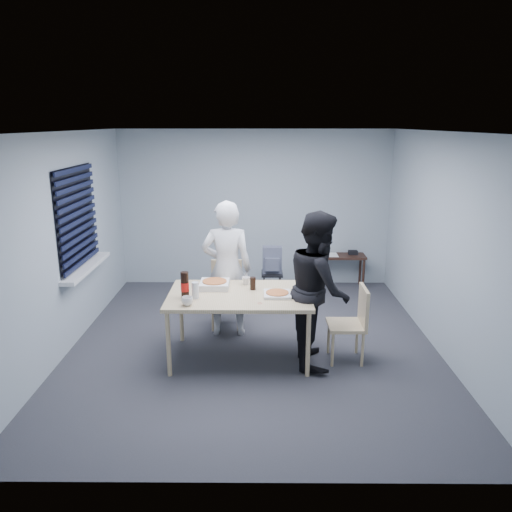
{
  "coord_description": "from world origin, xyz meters",
  "views": [
    {
      "loc": [
        0.07,
        -5.77,
        2.7
      ],
      "look_at": [
        0.03,
        0.1,
        1.12
      ],
      "focal_mm": 35.0,
      "sensor_mm": 36.0,
      "label": 1
    }
  ],
  "objects_px": {
    "mug_b": "(246,281)",
    "backpack": "(272,260)",
    "stool": "(272,279)",
    "chair_far": "(226,288)",
    "side_table": "(340,260)",
    "person_black": "(319,289)",
    "dining_table": "(240,298)",
    "person_white": "(227,269)",
    "mug_a": "(187,301)",
    "soda_bottle": "(185,286)",
    "chair_right": "(354,319)"
  },
  "relations": [
    {
      "from": "person_white",
      "to": "mug_a",
      "type": "relative_size",
      "value": 14.39
    },
    {
      "from": "mug_a",
      "to": "chair_far",
      "type": "bearing_deg",
      "value": 76.83
    },
    {
      "from": "chair_right",
      "to": "side_table",
      "type": "bearing_deg",
      "value": 84.45
    },
    {
      "from": "chair_far",
      "to": "stool",
      "type": "distance_m",
      "value": 1.16
    },
    {
      "from": "backpack",
      "to": "mug_a",
      "type": "relative_size",
      "value": 3.36
    },
    {
      "from": "chair_far",
      "to": "person_black",
      "type": "distance_m",
      "value": 1.61
    },
    {
      "from": "dining_table",
      "to": "mug_b",
      "type": "distance_m",
      "value": 0.36
    },
    {
      "from": "dining_table",
      "to": "mug_a",
      "type": "bearing_deg",
      "value": -145.16
    },
    {
      "from": "stool",
      "to": "backpack",
      "type": "height_order",
      "value": "backpack"
    },
    {
      "from": "soda_bottle",
      "to": "chair_far",
      "type": "bearing_deg",
      "value": 71.7
    },
    {
      "from": "side_table",
      "to": "stool",
      "type": "xyz_separation_m",
      "value": [
        -1.16,
        -0.67,
        -0.13
      ]
    },
    {
      "from": "dining_table",
      "to": "side_table",
      "type": "bearing_deg",
      "value": 59.06
    },
    {
      "from": "dining_table",
      "to": "chair_far",
      "type": "xyz_separation_m",
      "value": [
        -0.22,
        1.01,
        -0.22
      ]
    },
    {
      "from": "stool",
      "to": "mug_a",
      "type": "relative_size",
      "value": 3.68
    },
    {
      "from": "person_white",
      "to": "mug_a",
      "type": "distance_m",
      "value": 1.14
    },
    {
      "from": "stool",
      "to": "mug_b",
      "type": "relative_size",
      "value": 4.53
    },
    {
      "from": "side_table",
      "to": "soda_bottle",
      "type": "xyz_separation_m",
      "value": [
        -2.18,
        -2.78,
        0.47
      ]
    },
    {
      "from": "dining_table",
      "to": "mug_b",
      "type": "bearing_deg",
      "value": 79.15
    },
    {
      "from": "chair_far",
      "to": "person_white",
      "type": "xyz_separation_m",
      "value": [
        0.03,
        -0.32,
        0.37
      ]
    },
    {
      "from": "person_black",
      "to": "chair_right",
      "type": "bearing_deg",
      "value": -87.38
    },
    {
      "from": "dining_table",
      "to": "chair_far",
      "type": "relative_size",
      "value": 1.84
    },
    {
      "from": "mug_b",
      "to": "backpack",
      "type": "bearing_deg",
      "value": 77.46
    },
    {
      "from": "side_table",
      "to": "mug_b",
      "type": "xyz_separation_m",
      "value": [
        -1.51,
        -2.29,
        0.37
      ]
    },
    {
      "from": "side_table",
      "to": "person_black",
      "type": "bearing_deg",
      "value": -104.13
    },
    {
      "from": "stool",
      "to": "mug_b",
      "type": "bearing_deg",
      "value": -102.45
    },
    {
      "from": "mug_a",
      "to": "dining_table",
      "type": "bearing_deg",
      "value": 34.84
    },
    {
      "from": "chair_far",
      "to": "backpack",
      "type": "xyz_separation_m",
      "value": [
        0.64,
        0.94,
        0.14
      ]
    },
    {
      "from": "chair_right",
      "to": "backpack",
      "type": "distance_m",
      "value": 2.2
    },
    {
      "from": "chair_right",
      "to": "person_white",
      "type": "distance_m",
      "value": 1.72
    },
    {
      "from": "dining_table",
      "to": "person_white",
      "type": "relative_size",
      "value": 0.92
    },
    {
      "from": "person_black",
      "to": "backpack",
      "type": "height_order",
      "value": "person_black"
    },
    {
      "from": "chair_right",
      "to": "person_white",
      "type": "bearing_deg",
      "value": 153.48
    },
    {
      "from": "soda_bottle",
      "to": "stool",
      "type": "bearing_deg",
      "value": 64.01
    },
    {
      "from": "side_table",
      "to": "person_white",
      "type": "bearing_deg",
      "value": -132.33
    },
    {
      "from": "chair_far",
      "to": "stool",
      "type": "relative_size",
      "value": 1.96
    },
    {
      "from": "mug_b",
      "to": "soda_bottle",
      "type": "relative_size",
      "value": 0.33
    },
    {
      "from": "chair_far",
      "to": "stool",
      "type": "bearing_deg",
      "value": 55.84
    },
    {
      "from": "dining_table",
      "to": "chair_right",
      "type": "distance_m",
      "value": 1.34
    },
    {
      "from": "side_table",
      "to": "soda_bottle",
      "type": "height_order",
      "value": "soda_bottle"
    },
    {
      "from": "chair_right",
      "to": "dining_table",
      "type": "bearing_deg",
      "value": 177.56
    },
    {
      "from": "chair_right",
      "to": "soda_bottle",
      "type": "height_order",
      "value": "soda_bottle"
    },
    {
      "from": "dining_table",
      "to": "person_white",
      "type": "xyz_separation_m",
      "value": [
        -0.19,
        0.69,
        0.15
      ]
    },
    {
      "from": "side_table",
      "to": "stool",
      "type": "relative_size",
      "value": 1.84
    },
    {
      "from": "dining_table",
      "to": "mug_a",
      "type": "distance_m",
      "value": 0.68
    },
    {
      "from": "chair_right",
      "to": "side_table",
      "type": "xyz_separation_m",
      "value": [
        0.26,
        2.69,
        -0.04
      ]
    },
    {
      "from": "person_black",
      "to": "stool",
      "type": "distance_m",
      "value": 2.16
    },
    {
      "from": "chair_far",
      "to": "person_white",
      "type": "height_order",
      "value": "person_white"
    },
    {
      "from": "chair_far",
      "to": "soda_bottle",
      "type": "bearing_deg",
      "value": -108.3
    },
    {
      "from": "dining_table",
      "to": "person_black",
      "type": "distance_m",
      "value": 0.91
    },
    {
      "from": "chair_far",
      "to": "chair_right",
      "type": "xyz_separation_m",
      "value": [
        1.54,
        -1.07,
        0.0
      ]
    }
  ]
}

